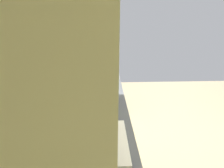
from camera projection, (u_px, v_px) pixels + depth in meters
ground_plane at (189, 159)px, 2.59m from camera, size 7.00×7.00×0.00m
wall_back at (78, 84)px, 2.06m from camera, size 4.49×0.12×2.62m
counter_run at (107, 161)px, 2.00m from camera, size 3.55×0.62×0.89m
upper_cabinets at (90, 44)px, 1.49m from camera, size 2.72×0.31×0.74m
oven_range at (106, 91)px, 3.96m from camera, size 0.68×0.61×1.07m
microwave at (104, 154)px, 1.34m from camera, size 0.52×0.38×0.29m
bowl at (110, 87)px, 2.96m from camera, size 0.12×0.12×0.06m
kettle at (110, 97)px, 2.52m from camera, size 0.21×0.15×0.15m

